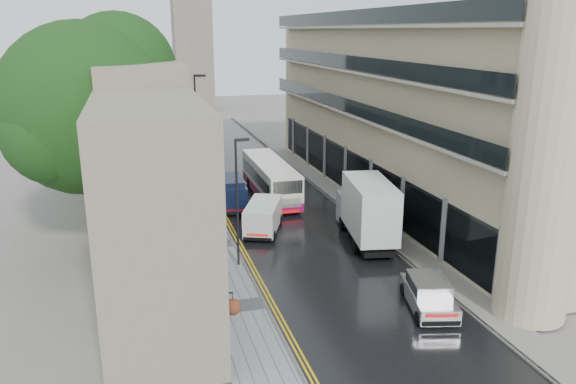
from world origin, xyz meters
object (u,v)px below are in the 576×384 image
lamp_post_near (237,204)px  tree_near (88,138)px  silver_hatchback (419,308)px  white_van (245,224)px  white_lorry (356,220)px  cream_bus (265,190)px  navy_van (221,199)px  lamp_post_far (197,129)px  tree_far (103,117)px  pedestrian (205,200)px

lamp_post_near → tree_near: bearing=145.6°
silver_hatchback → white_van: (-5.38, 12.61, 0.23)m
white_lorry → cream_bus: bearing=117.6°
tree_near → white_van: (8.87, -0.21, -5.91)m
white_van → navy_van: navy_van is taller
white_lorry → silver_hatchback: size_ratio=1.87×
silver_hatchback → lamp_post_far: lamp_post_far is taller
tree_near → lamp_post_near: tree_near is taller
tree_near → tree_far: tree_near is taller
lamp_post_near → pedestrian: bearing=87.8°
pedestrian → white_lorry: bearing=148.2°
tree_far → silver_hatchback: 29.84m
tree_far → lamp_post_near: (7.34, -17.24, -2.54)m
navy_van → pedestrian: size_ratio=2.58×
tree_far → white_van: (8.57, -13.21, -5.20)m
silver_hatchback → lamp_post_near: size_ratio=0.58×
tree_far → lamp_post_far: size_ratio=1.37×
cream_bus → navy_van: cream_bus is taller
navy_van → pedestrian: bearing=154.8°
pedestrian → lamp_post_near: (0.56, -9.93, 2.64)m
tree_far → lamp_post_near: bearing=-66.9°
tree_near → white_van: bearing=-1.3°
navy_van → cream_bus: bearing=12.6°
white_lorry → lamp_post_near: size_ratio=1.09×
tree_near → silver_hatchback: size_ratio=3.34×
pedestrian → navy_van: bearing=171.5°
tree_near → pedestrian: bearing=38.8°
navy_van → lamp_post_near: lamp_post_near is taller
silver_hatchback → navy_van: bearing=122.5°
lamp_post_near → lamp_post_far: (0.16, 19.32, 0.96)m
silver_hatchback → tree_far: bearing=132.2°
tree_near → lamp_post_near: size_ratio=1.94×
cream_bus → white_van: bearing=-114.4°
cream_bus → silver_hatchback: 18.62m
tree_far → cream_bus: bearing=-33.4°
cream_bus → navy_van: 3.39m
tree_far → tree_near: bearing=-91.3°
white_van → lamp_post_far: (-1.07, 15.29, 3.62)m
lamp_post_near → lamp_post_far: bearing=84.1°
cream_bus → lamp_post_far: 10.69m
silver_hatchback → pedestrian: bearing=125.0°
silver_hatchback → navy_van: size_ratio=0.87×
white_lorry → lamp_post_far: bearing=119.4°
cream_bus → white_van: cream_bus is taller
cream_bus → white_lorry: size_ratio=1.36×
silver_hatchback → lamp_post_near: bearing=141.4°
silver_hatchback → lamp_post_near: 11.21m
tree_far → lamp_post_far: tree_far is taller
white_lorry → navy_van: bearing=134.8°
cream_bus → lamp_post_near: 10.81m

